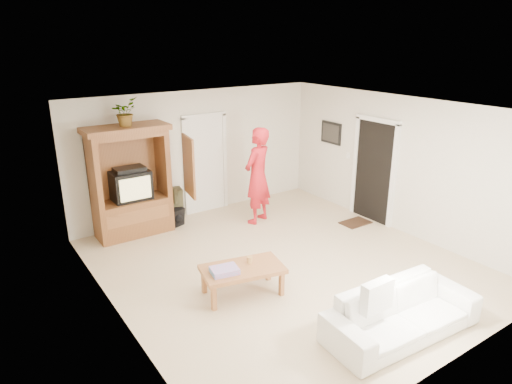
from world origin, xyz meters
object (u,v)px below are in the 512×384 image
man (258,176)px  coffee_table (242,271)px  sofa (402,313)px  armoire (132,188)px

man → coffee_table: (-1.77, -2.19, -0.59)m
coffee_table → sofa: bearing=-46.5°
sofa → coffee_table: sofa is taller
armoire → man: 2.43m
man → coffee_table: size_ratio=1.51×
man → sofa: (-0.60, -4.12, -0.67)m
sofa → coffee_table: bearing=124.8°
sofa → coffee_table: 2.26m
armoire → coffee_table: 3.12m
man → sofa: 4.22m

